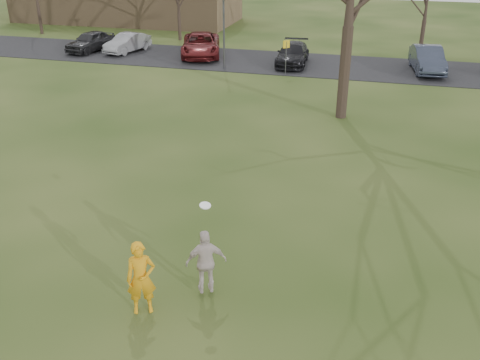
{
  "coord_description": "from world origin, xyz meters",
  "views": [
    {
      "loc": [
        3.73,
        -9.87,
        8.36
      ],
      "look_at": [
        0.0,
        4.0,
        1.5
      ],
      "focal_mm": 40.49,
      "sensor_mm": 36.0,
      "label": 1
    }
  ],
  "objects_px": {
    "car_0": "(90,41)",
    "car_2": "(201,45)",
    "car_1": "(127,43)",
    "car_5": "(427,59)",
    "catching_play": "(206,262)",
    "car_3": "(293,54)",
    "lamp_post": "(223,3)",
    "player_defender": "(141,278)"
  },
  "relations": [
    {
      "from": "car_1",
      "to": "lamp_post",
      "type": "xyz_separation_m",
      "value": [
        7.96,
        -2.81,
        3.29
      ]
    },
    {
      "from": "car_1",
      "to": "catching_play",
      "type": "xyz_separation_m",
      "value": [
        14.08,
        -24.87,
        0.3
      ]
    },
    {
      "from": "player_defender",
      "to": "car_2",
      "type": "bearing_deg",
      "value": 79.76
    },
    {
      "from": "car_0",
      "to": "car_1",
      "type": "height_order",
      "value": "car_0"
    },
    {
      "from": "player_defender",
      "to": "catching_play",
      "type": "distance_m",
      "value": 1.59
    },
    {
      "from": "car_1",
      "to": "lamp_post",
      "type": "relative_size",
      "value": 0.62
    },
    {
      "from": "car_0",
      "to": "car_3",
      "type": "relative_size",
      "value": 0.89
    },
    {
      "from": "car_1",
      "to": "car_5",
      "type": "distance_m",
      "value": 20.2
    },
    {
      "from": "player_defender",
      "to": "car_3",
      "type": "height_order",
      "value": "player_defender"
    },
    {
      "from": "car_0",
      "to": "catching_play",
      "type": "height_order",
      "value": "catching_play"
    },
    {
      "from": "car_0",
      "to": "car_3",
      "type": "height_order",
      "value": "car_0"
    },
    {
      "from": "car_2",
      "to": "car_1",
      "type": "bearing_deg",
      "value": 164.72
    },
    {
      "from": "car_3",
      "to": "catching_play",
      "type": "xyz_separation_m",
      "value": [
        2.16,
        -24.22,
        0.27
      ]
    },
    {
      "from": "car_3",
      "to": "lamp_post",
      "type": "height_order",
      "value": "lamp_post"
    },
    {
      "from": "catching_play",
      "to": "car_0",
      "type": "bearing_deg",
      "value": 124.39
    },
    {
      "from": "player_defender",
      "to": "car_2",
      "type": "height_order",
      "value": "player_defender"
    },
    {
      "from": "car_3",
      "to": "catching_play",
      "type": "height_order",
      "value": "catching_play"
    },
    {
      "from": "catching_play",
      "to": "car_3",
      "type": "bearing_deg",
      "value": 95.1
    },
    {
      "from": "car_1",
      "to": "car_5",
      "type": "xyz_separation_m",
      "value": [
        20.2,
        -0.39,
        0.12
      ]
    },
    {
      "from": "player_defender",
      "to": "car_0",
      "type": "relative_size",
      "value": 0.46
    },
    {
      "from": "catching_play",
      "to": "car_1",
      "type": "bearing_deg",
      "value": 119.51
    },
    {
      "from": "car_1",
      "to": "car_5",
      "type": "relative_size",
      "value": 0.84
    },
    {
      "from": "car_1",
      "to": "car_3",
      "type": "distance_m",
      "value": 11.93
    },
    {
      "from": "car_2",
      "to": "lamp_post",
      "type": "bearing_deg",
      "value": -66.11
    },
    {
      "from": "player_defender",
      "to": "car_5",
      "type": "relative_size",
      "value": 0.4
    },
    {
      "from": "car_0",
      "to": "car_2",
      "type": "xyz_separation_m",
      "value": [
        8.06,
        0.59,
        0.06
      ]
    },
    {
      "from": "car_3",
      "to": "car_2",
      "type": "bearing_deg",
      "value": 169.38
    },
    {
      "from": "car_3",
      "to": "car_5",
      "type": "distance_m",
      "value": 8.29
    },
    {
      "from": "car_0",
      "to": "car_5",
      "type": "distance_m",
      "value": 22.84
    },
    {
      "from": "car_3",
      "to": "car_1",
      "type": "bearing_deg",
      "value": 173.28
    },
    {
      "from": "car_0",
      "to": "car_1",
      "type": "relative_size",
      "value": 1.05
    },
    {
      "from": "car_1",
      "to": "car_2",
      "type": "distance_m",
      "value": 5.42
    },
    {
      "from": "catching_play",
      "to": "lamp_post",
      "type": "distance_m",
      "value": 23.09
    },
    {
      "from": "car_0",
      "to": "car_2",
      "type": "relative_size",
      "value": 0.75
    },
    {
      "from": "lamp_post",
      "to": "catching_play",
      "type": "bearing_deg",
      "value": -74.51
    },
    {
      "from": "car_2",
      "to": "car_5",
      "type": "distance_m",
      "value": 14.79
    },
    {
      "from": "car_1",
      "to": "car_3",
      "type": "xyz_separation_m",
      "value": [
        11.92,
        -0.65,
        0.03
      ]
    },
    {
      "from": "car_1",
      "to": "lamp_post",
      "type": "height_order",
      "value": "lamp_post"
    },
    {
      "from": "car_2",
      "to": "car_3",
      "type": "xyz_separation_m",
      "value": [
        6.5,
        -0.8,
        -0.09
      ]
    },
    {
      "from": "car_1",
      "to": "car_2",
      "type": "bearing_deg",
      "value": 15.49
    },
    {
      "from": "car_3",
      "to": "lamp_post",
      "type": "relative_size",
      "value": 0.73
    },
    {
      "from": "car_5",
      "to": "catching_play",
      "type": "xyz_separation_m",
      "value": [
        -6.12,
        -24.48,
        0.18
      ]
    }
  ]
}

